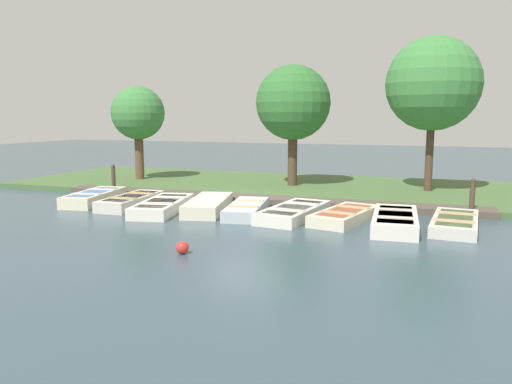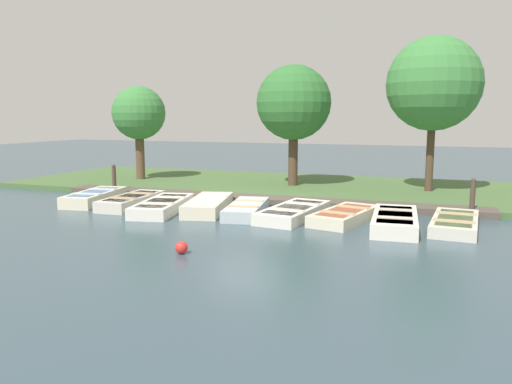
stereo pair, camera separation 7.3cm
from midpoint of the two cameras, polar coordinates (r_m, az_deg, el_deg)
name	(u,v)px [view 2 (the right image)]	position (r m, az deg, el deg)	size (l,w,h in m)	color
ground_plane	(246,208)	(16.88, -1.06, -1.86)	(80.00, 80.00, 0.00)	#384C56
shore_bank	(288,186)	(21.55, 3.73, 0.67)	(8.00, 24.00, 0.20)	#476638
dock_walkway	(258,199)	(18.03, 0.38, -0.84)	(1.06, 15.75, 0.22)	#51473D
rowboat_0	(95,197)	(18.78, -17.83, -0.54)	(3.11, 1.57, 0.43)	beige
rowboat_1	(132,201)	(17.71, -13.90, -0.97)	(3.04, 1.22, 0.40)	beige
rowboat_2	(163,206)	(16.56, -10.47, -1.53)	(3.46, 1.80, 0.39)	silver
rowboat_3	(208,205)	(16.37, -5.34, -1.46)	(3.28, 1.78, 0.44)	beige
rowboat_4	(246,209)	(15.76, -0.97, -1.94)	(3.05, 1.51, 0.37)	#B2BCC1
rowboat_5	(294,212)	(15.30, 4.48, -2.29)	(3.37, 1.66, 0.37)	silver
rowboat_6	(345,215)	(14.98, 10.24, -2.65)	(3.03, 1.78, 0.36)	beige
rowboat_7	(395,221)	(14.40, 15.73, -3.17)	(3.25, 1.38, 0.42)	silver
rowboat_8	(455,223)	(14.85, 21.91, -3.29)	(3.15, 1.38, 0.34)	beige
mooring_post_near	(114,179)	(20.83, -15.81, 1.47)	(0.16, 0.16, 1.18)	#47382D
mooring_post_far	(473,197)	(16.95, 23.62, -0.50)	(0.16, 0.16, 1.18)	#47382D
buoy	(181,248)	(11.44, -8.33, -6.30)	(0.29, 0.29, 0.29)	red
park_tree_far_left	(139,114)	(23.69, -13.17, 8.67)	(2.43, 2.43, 4.45)	brown
park_tree_left	(294,103)	(20.97, 4.43, 10.08)	(3.09, 3.09, 5.19)	#4C3828
park_tree_center	(434,84)	(20.49, 19.75, 11.53)	(3.56, 3.56, 6.08)	#4C3828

